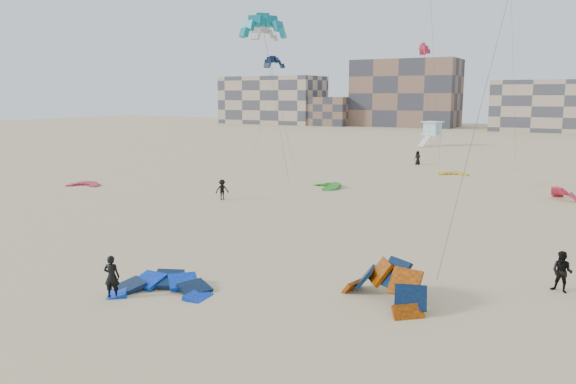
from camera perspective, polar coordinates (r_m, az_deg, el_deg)
The scene contains 20 objects.
ground at distance 26.66m, azimuth -13.85°, elevation -9.19°, with size 320.00×320.00×0.00m, color tan.
kite_ground_blue at distance 25.64m, azimuth -12.77°, elevation -9.92°, with size 4.31×4.41×1.15m, color blue, non-canonical shape.
kite_ground_orange at distance 24.28m, azimuth 9.70°, elevation -10.95°, with size 4.29×3.21×2.82m, color #D34E00, non-canonical shape.
kite_ground_red at distance 57.07m, azimuth -20.01°, elevation 0.61°, with size 2.91×3.07×0.55m, color #CF2041, non-canonical shape.
kite_ground_green at distance 52.68m, azimuth 3.95°, elevation 0.46°, with size 3.38×3.54×0.75m, color #169417, non-canonical shape.
kite_ground_red_far at distance 51.89m, azimuth 26.37°, elevation -0.70°, with size 2.93×2.60×1.68m, color #CF2041, non-canonical shape.
kite_ground_yellow at distance 63.58m, azimuth 16.37°, elevation 1.70°, with size 2.91×3.05×0.46m, color gold, non-canonical shape.
kitesurfer_main at distance 25.30m, azimuth -17.47°, elevation -8.19°, with size 0.68×0.44×1.86m, color black.
kitesurfer_b at distance 27.54m, azimuth 26.08°, elevation -7.30°, with size 0.89×0.70×1.84m, color black.
kitesurfer_c at distance 46.63m, azimuth -6.70°, elevation 0.24°, with size 1.09×0.63×1.69m, color black.
kitesurfer_e at distance 71.56m, azimuth 13.04°, elevation 3.40°, with size 0.84×0.55×1.72m, color black.
kite_fly_teal_a at distance 49.27m, azimuth -2.52°, elevation 16.27°, with size 5.36×5.38×14.57m.
kite_fly_grey at distance 60.87m, azimuth -2.46°, elevation 15.71°, with size 6.60×3.88×15.00m.
kite_fly_navy at distance 82.63m, azimuth -1.41°, elevation 12.93°, with size 4.29×9.66×13.38m.
kite_fly_red at distance 83.30m, azimuth 13.67°, elevation 13.85°, with size 4.02×3.99×14.91m.
lifeguard_tower_far at distance 99.49m, azimuth 14.44°, elevation 5.77°, with size 3.48×5.96×4.12m.
condo_west_a at distance 172.16m, azimuth -1.55°, elevation 9.31°, with size 30.00×15.00×14.00m, color tan.
condo_west_b at distance 159.54m, azimuth 11.87°, elevation 9.78°, with size 28.00×14.00×18.00m, color brown.
condo_mid at distance 148.55m, azimuth 26.39°, elevation 7.83°, with size 32.00×16.00×12.00m, color tan.
condo_fill_left at distance 161.17m, azimuth 4.29°, elevation 8.18°, with size 12.00×10.00×8.00m, color brown.
Camera 1 is at (17.35, -18.35, 8.56)m, focal length 35.00 mm.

